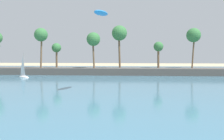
# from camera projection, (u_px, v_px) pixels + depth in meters

# --- Properties ---
(sea) EXTENTS (220.00, 94.61, 0.06)m
(sea) POSITION_uv_depth(u_px,v_px,m) (120.00, 78.00, 56.40)
(sea) COLOR teal
(sea) RESTS_ON ground
(palm_headland) EXTENTS (100.54, 6.84, 13.19)m
(palm_headland) POSITION_uv_depth(u_px,v_px,m) (121.00, 63.00, 63.41)
(palm_headland) COLOR #514C47
(palm_headland) RESTS_ON ground
(sailboat_near_shore) EXTENTS (3.97, 3.73, 6.08)m
(sailboat_near_shore) POSITION_uv_depth(u_px,v_px,m) (24.00, 75.00, 56.83)
(sailboat_near_shore) COLOR white
(sailboat_near_shore) RESTS_ON sea
(kite_aloft_high_over_bay) EXTENTS (2.50, 4.33, 0.77)m
(kite_aloft_high_over_bay) POSITION_uv_depth(u_px,v_px,m) (101.00, 13.00, 35.18)
(kite_aloft_high_over_bay) COLOR #237FD1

